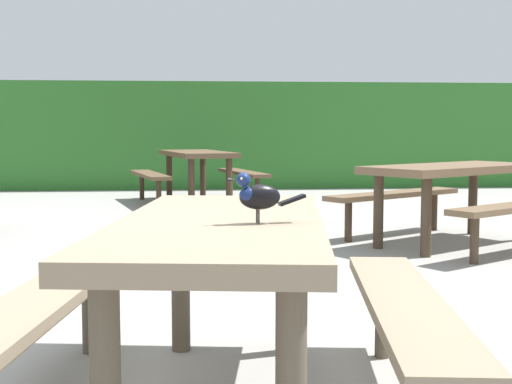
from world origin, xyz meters
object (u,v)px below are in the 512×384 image
at_px(picnic_table_foreground, 221,266).
at_px(picnic_table_mid_left, 197,164).
at_px(bird_grackle, 257,195).
at_px(picnic_table_far_centre, 452,185).

bearing_deg(picnic_table_foreground, picnic_table_mid_left, 90.12).
relative_size(bird_grackle, picnic_table_mid_left, 0.14).
bearing_deg(picnic_table_mid_left, bird_grackle, -88.99).
relative_size(bird_grackle, picnic_table_far_centre, 0.12).
height_order(bird_grackle, picnic_table_mid_left, bird_grackle).
height_order(picnic_table_foreground, picnic_table_mid_left, same).
distance_m(bird_grackle, picnic_table_mid_left, 7.81).
xyz_separation_m(bird_grackle, picnic_table_far_centre, (2.17, 3.83, -0.29)).
xyz_separation_m(picnic_table_mid_left, picnic_table_far_centre, (2.31, -3.98, 0.00)).
height_order(picnic_table_mid_left, picnic_table_far_centre, same).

